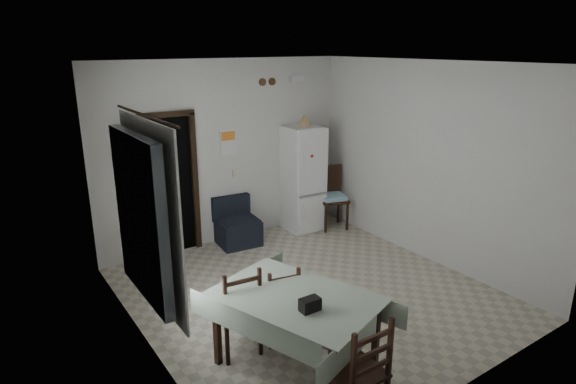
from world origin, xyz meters
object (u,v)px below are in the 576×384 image
(dining_chair_far_right, at_px, (278,302))
(fridge, at_px, (303,179))
(dining_chair_far_left, at_px, (237,308))
(dining_chair_near_head, at_px, (355,370))
(corner_chair, at_px, (333,198))
(navy_seat, at_px, (238,222))
(dining_table, at_px, (295,333))

(dining_chair_far_right, bearing_deg, fridge, -119.77)
(dining_chair_far_left, relative_size, dining_chair_near_head, 0.95)
(fridge, relative_size, dining_chair_far_right, 2.04)
(corner_chair, height_order, dining_chair_far_right, corner_chair)
(navy_seat, bearing_deg, dining_chair_far_right, -103.40)
(dining_chair_far_right, xyz_separation_m, dining_chair_near_head, (-0.16, -1.40, 0.08))
(dining_chair_near_head, bearing_deg, dining_chair_far_left, -76.03)
(navy_seat, xyz_separation_m, corner_chair, (1.72, -0.28, 0.16))
(dining_chair_far_left, height_order, dining_chair_far_right, dining_chair_far_left)
(fridge, height_order, dining_chair_far_left, fridge)
(navy_seat, xyz_separation_m, dining_table, (-1.04, -3.05, 0.02))
(dining_table, bearing_deg, corner_chair, 25.99)
(dining_chair_far_right, height_order, dining_chair_near_head, dining_chair_near_head)
(dining_chair_near_head, bearing_deg, dining_chair_far_right, -95.26)
(corner_chair, bearing_deg, dining_chair_far_left, -127.23)
(dining_chair_far_left, distance_m, dining_chair_far_right, 0.49)
(dining_table, bearing_deg, dining_chair_near_head, -109.63)
(fridge, distance_m, navy_seat, 1.37)
(fridge, xyz_separation_m, navy_seat, (-1.27, 0.00, -0.52))
(dining_table, relative_size, dining_chair_far_right, 1.75)
(dining_chair_far_right, distance_m, dining_chair_near_head, 1.41)
(fridge, height_order, navy_seat, fridge)
(dining_chair_far_left, bearing_deg, navy_seat, -112.50)
(dining_chair_far_left, bearing_deg, corner_chair, -138.09)
(navy_seat, height_order, dining_chair_near_head, dining_chair_near_head)
(dining_table, distance_m, dining_chair_far_right, 0.56)
(fridge, relative_size, dining_table, 1.16)
(navy_seat, relative_size, corner_chair, 0.71)
(corner_chair, xyz_separation_m, dining_table, (-2.76, -2.77, -0.14))
(corner_chair, bearing_deg, dining_table, -117.44)
(dining_table, height_order, dining_chair_far_right, dining_chair_far_right)
(navy_seat, bearing_deg, corner_chair, -3.25)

